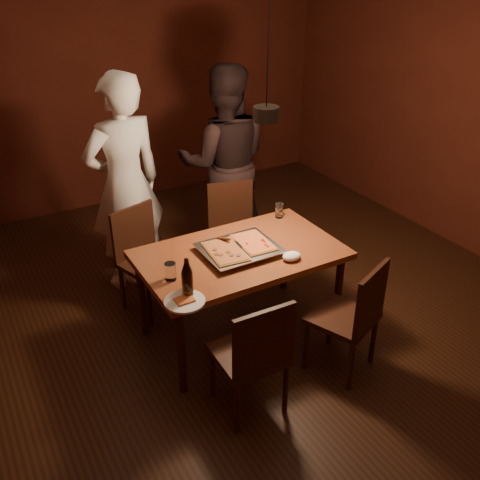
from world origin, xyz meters
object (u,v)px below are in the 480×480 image
beer_bottle_a (187,278)px  beer_bottle_b (188,274)px  dining_table (240,260)px  chair_near_right (355,310)px  plate_slice (185,301)px  pendant_lamp (266,112)px  chair_far_left (143,250)px  diner_dark (224,163)px  diner_white (125,185)px  chair_near_left (255,349)px  chair_far_right (233,223)px  pizza_tray (239,250)px

beer_bottle_a → beer_bottle_b: bearing=63.6°
dining_table → beer_bottle_b: bearing=-154.8°
chair_near_right → plate_slice: size_ratio=2.08×
pendant_lamp → chair_far_left: bearing=134.8°
chair_far_left → diner_dark: (1.06, 0.53, 0.40)m
diner_white → pendant_lamp: (0.68, -1.15, 0.80)m
chair_near_left → diner_dark: bearing=68.0°
beer_bottle_b → diner_white: diner_white is taller
chair_far_right → chair_far_left: bearing=18.5°
chair_near_right → beer_bottle_b: bearing=130.3°
pizza_tray → diner_dark: (0.58, 1.30, 0.16)m
dining_table → pendant_lamp: size_ratio=1.36×
diner_white → chair_near_left: bearing=85.0°
beer_bottle_a → beer_bottle_b: size_ratio=1.27×
dining_table → diner_white: diner_white is taller
plate_slice → chair_far_left: bearing=83.5°
dining_table → chair_far_right: (0.40, 0.82, -0.14)m
beer_bottle_a → pendant_lamp: size_ratio=0.25×
plate_slice → pendant_lamp: 1.38m
chair_far_right → chair_near_right: same height
chair_near_left → diner_dark: 2.30m
chair_near_left → pizza_tray: (0.33, 0.77, 0.24)m
pizza_tray → diner_dark: size_ratio=0.29×
chair_near_right → pizza_tray: 0.94m
chair_far_left → chair_far_right: same height
chair_near_left → diner_white: diner_white is taller
chair_near_left → chair_near_right: same height
chair_far_right → pizza_tray: 0.96m
plate_slice → beer_bottle_a: bearing=46.9°
chair_near_left → chair_near_right: 0.82m
chair_near_right → pendant_lamp: size_ratio=0.50×
chair_near_right → diner_dark: 2.10m
dining_table → beer_bottle_a: size_ratio=5.36×
pizza_tray → beer_bottle_b: 0.59m
chair_near_left → beer_bottle_b: 0.65m
pizza_tray → chair_near_left: bearing=-112.6°
chair_near_right → pendant_lamp: 1.48m
diner_dark → pizza_tray: bearing=90.1°
beer_bottle_a → diner_dark: bearing=54.8°
pizza_tray → beer_bottle_a: (-0.57, -0.33, 0.12)m
diner_dark → pendant_lamp: bearing=98.8°
pendant_lamp → dining_table: bearing=-172.7°
chair_near_right → diner_white: size_ratio=0.29×
pizza_tray → beer_bottle_a: beer_bottle_a is taller
dining_table → chair_far_right: 0.92m
pendant_lamp → chair_near_right: bearing=-72.4°
chair_near_right → beer_bottle_b: (-1.02, 0.52, 0.32)m
chair_far_left → chair_far_right: size_ratio=1.04×
pizza_tray → diner_dark: bearing=66.3°
chair_far_left → chair_near_right: bearing=104.3°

